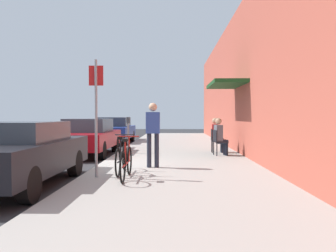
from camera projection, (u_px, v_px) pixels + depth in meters
name	position (u px, v px, depth m)	size (l,w,h in m)	color
ground_plane	(99.00, 168.00, 9.90)	(60.00, 60.00, 0.00)	#2D2D30
sidewalk_slab	(178.00, 158.00, 11.85)	(4.50, 32.00, 0.12)	#9E9B93
building_facade	(249.00, 78.00, 11.74)	(1.40, 32.00, 5.51)	#BC5442
parked_car_0	(18.00, 153.00, 7.23)	(1.80, 4.40, 1.35)	black
parked_car_1	(88.00, 136.00, 13.11)	(1.80, 4.40, 1.37)	maroon
parked_car_2	(115.00, 130.00, 18.88)	(1.80, 4.40, 1.41)	navy
parking_meter	(128.00, 132.00, 12.75)	(0.12, 0.10, 1.32)	slate
street_sign	(96.00, 109.00, 7.72)	(0.32, 0.06, 2.60)	gray
bicycle_0	(126.00, 162.00, 7.50)	(0.46, 1.71, 0.90)	black
bicycle_1	(121.00, 158.00, 8.21)	(0.46, 1.71, 0.90)	black
cafe_chair_0	(218.00, 141.00, 12.05)	(0.51, 0.51, 0.87)	black
seated_patron_0	(220.00, 135.00, 12.05)	(0.48, 0.42, 1.29)	#232838
cafe_chair_1	(215.00, 139.00, 13.02)	(0.46, 0.46, 0.87)	black
seated_patron_1	(217.00, 134.00, 13.01)	(0.44, 0.37, 1.29)	#232838
pedestrian_standing	(153.00, 130.00, 9.18)	(0.36, 0.22, 1.70)	#232838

